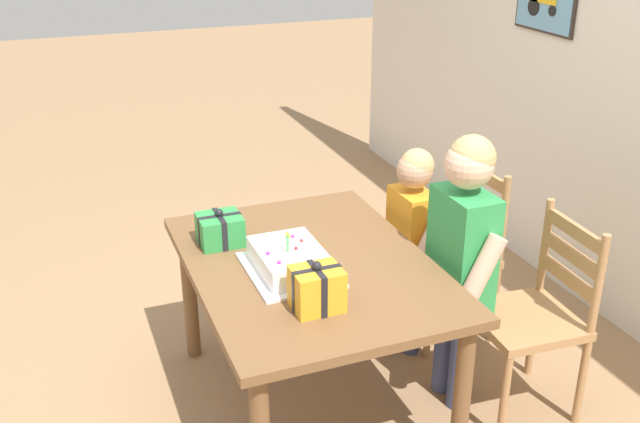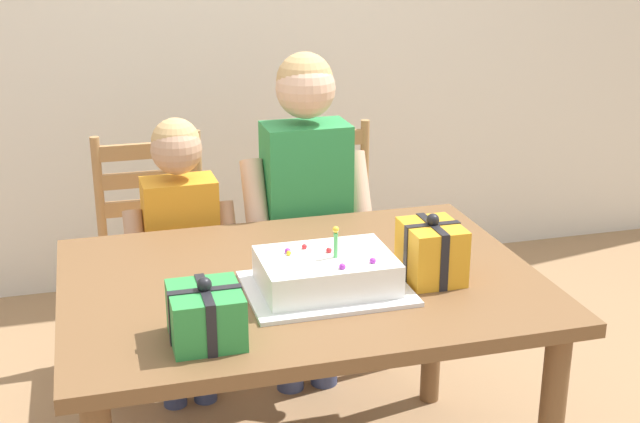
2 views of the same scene
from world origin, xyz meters
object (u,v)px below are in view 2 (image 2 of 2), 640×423
at_px(child_older, 306,194).
at_px(child_younger, 181,238).
at_px(dining_table, 302,308).
at_px(birthday_cake, 326,274).
at_px(chair_left, 156,258).
at_px(gift_box_beside_cake, 431,252).
at_px(chair_right, 327,241).
at_px(gift_box_red_large, 206,315).

distance_m(child_older, child_younger, 0.46).
distance_m(dining_table, birthday_cake, 0.18).
height_order(chair_left, child_older, child_older).
xyz_separation_m(chair_left, child_older, (0.52, -0.29, 0.31)).
bearing_deg(child_older, birthday_cake, -100.47).
xyz_separation_m(gift_box_beside_cake, chair_right, (-0.01, 1.02, -0.35)).
bearing_deg(dining_table, chair_left, 110.19).
bearing_deg(child_younger, birthday_cake, -66.80).
xyz_separation_m(dining_table, gift_box_beside_cake, (0.35, -0.10, 0.18)).
xyz_separation_m(chair_right, child_older, (-0.16, -0.29, 0.31)).
distance_m(chair_right, child_older, 0.45).
distance_m(dining_table, gift_box_beside_cake, 0.41).
xyz_separation_m(birthday_cake, chair_right, (0.30, 1.02, -0.32)).
bearing_deg(dining_table, child_younger, 113.26).
relative_size(dining_table, gift_box_red_large, 6.98).
distance_m(birthday_cake, gift_box_beside_cake, 0.31).
bearing_deg(chair_left, gift_box_beside_cake, -56.05).
xyz_separation_m(gift_box_beside_cake, chair_left, (-0.69, 1.02, -0.35)).
distance_m(dining_table, child_older, 0.66).
height_order(child_older, child_younger, child_older).
relative_size(gift_box_beside_cake, chair_right, 0.21).
distance_m(chair_right, child_younger, 0.70).
bearing_deg(gift_box_red_large, birthday_cake, 28.93).
relative_size(birthday_cake, gift_box_beside_cake, 2.23).
bearing_deg(gift_box_beside_cake, chair_left, 123.95).
height_order(dining_table, chair_left, chair_left).
relative_size(birthday_cake, gift_box_red_large, 2.29).
xyz_separation_m(gift_box_beside_cake, child_older, (-0.17, 0.73, -0.04)).
height_order(dining_table, chair_right, chair_right).
relative_size(chair_right, child_younger, 0.86).
bearing_deg(birthday_cake, gift_box_beside_cake, -0.03).
bearing_deg(dining_table, gift_box_red_large, -136.14).
bearing_deg(chair_left, child_younger, -76.75).
relative_size(chair_left, child_older, 0.72).
relative_size(gift_box_red_large, chair_right, 0.21).
height_order(gift_box_beside_cake, chair_right, gift_box_beside_cake).
bearing_deg(child_older, chair_left, 150.32).
bearing_deg(gift_box_beside_cake, dining_table, 163.43).
relative_size(gift_box_beside_cake, child_younger, 0.18).
height_order(chair_right, child_younger, child_younger).
distance_m(gift_box_red_large, chair_right, 1.42).
bearing_deg(birthday_cake, chair_left, 110.46).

